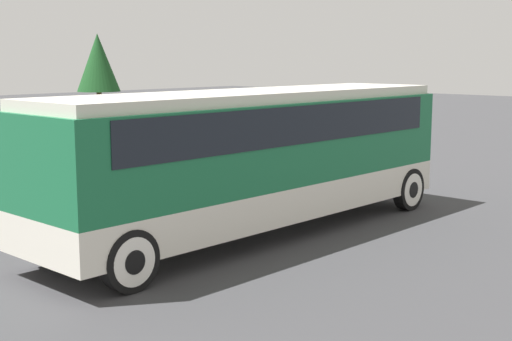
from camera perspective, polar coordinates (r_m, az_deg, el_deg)
name	(u,v)px	position (r m, az deg, el deg)	size (l,w,h in m)	color
ground_plane	(256,234)	(16.13, 0.00, -5.08)	(120.00, 120.00, 0.00)	#38383A
tour_bus	(259,148)	(15.84, 0.24, 1.81)	(10.93, 2.67, 3.21)	silver
parked_car_near	(199,160)	(22.82, -4.56, 0.87)	(4.60, 1.96, 1.40)	#BCBCC1
parked_car_mid	(157,154)	(24.61, -7.96, 1.34)	(4.35, 1.84, 1.37)	#2D5638
tree_right	(98,63)	(39.55, -12.52, 8.39)	(2.31, 2.31, 5.21)	brown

